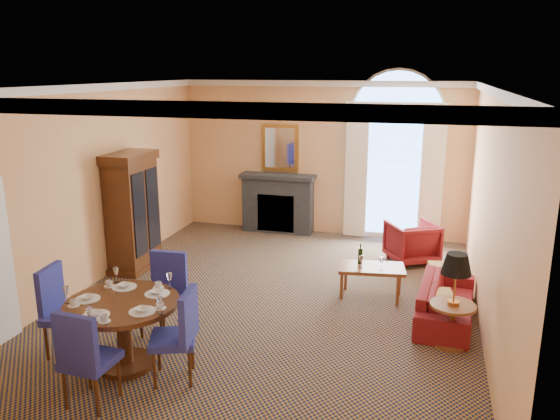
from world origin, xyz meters
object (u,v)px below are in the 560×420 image
(sofa, at_px, (446,301))
(side_table, at_px, (454,288))
(armchair, at_px, (412,242))
(armoire, at_px, (133,214))
(dining_table, at_px, (123,318))
(coffee_table, at_px, (371,269))

(sofa, relative_size, side_table, 1.51)
(sofa, relative_size, armchair, 2.22)
(armoire, xyz_separation_m, dining_table, (1.61, -3.01, -0.38))
(side_table, bearing_deg, coffee_table, 132.84)
(armoire, height_order, dining_table, armoire)
(armchair, height_order, side_table, side_table)
(sofa, bearing_deg, coffee_table, 72.02)
(armoire, distance_m, coffee_table, 4.19)
(armoire, bearing_deg, armchair, 19.07)
(armchair, height_order, coffee_table, coffee_table)
(sofa, xyz_separation_m, coffee_table, (-1.11, 0.46, 0.20))
(dining_table, height_order, coffee_table, dining_table)
(coffee_table, bearing_deg, sofa, -30.90)
(armoire, distance_m, side_table, 5.52)
(sofa, distance_m, armchair, 2.35)
(armoire, bearing_deg, dining_table, -61.89)
(armchair, xyz_separation_m, coffee_table, (-0.54, -1.81, 0.09))
(sofa, height_order, side_table, side_table)
(dining_table, height_order, sofa, dining_table)
(sofa, height_order, coffee_table, coffee_table)
(armchair, distance_m, coffee_table, 1.89)
(dining_table, distance_m, side_table, 4.03)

